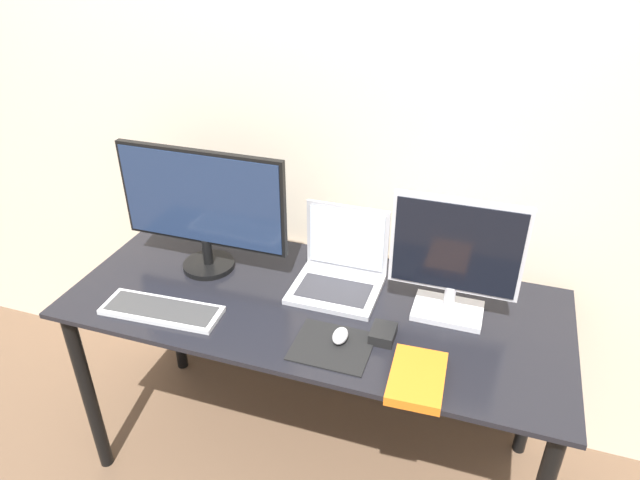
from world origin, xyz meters
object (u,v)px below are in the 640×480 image
object	(u,v)px
monitor_left	(202,206)
monitor_right	(455,258)
keyboard	(162,310)
power_brick	(383,334)
mouse	(340,336)
book	(417,378)
laptop	(340,268)

from	to	relation	value
monitor_left	monitor_right	xyz separation A→B (m)	(0.88, -0.00, -0.04)
keyboard	power_brick	bearing A→B (deg)	8.18
power_brick	monitor_left	bearing A→B (deg)	164.64
mouse	book	distance (m)	0.27
keyboard	book	world-z (taller)	book
monitor_left	monitor_right	distance (m)	0.88
keyboard	mouse	xyz separation A→B (m)	(0.60, 0.05, 0.01)
mouse	keyboard	bearing A→B (deg)	-175.67
keyboard	monitor_right	bearing A→B (deg)	18.38
laptop	keyboard	xyz separation A→B (m)	(-0.51, -0.35, -0.06)
monitor_right	mouse	size ratio (longest dim) A/B	5.59
monitor_left	monitor_right	size ratio (longest dim) A/B	1.50
monitor_left	book	distance (m)	0.94
monitor_left	keyboard	xyz separation A→B (m)	(-0.02, -0.30, -0.25)
monitor_left	laptop	size ratio (longest dim) A/B	2.08
laptop	mouse	distance (m)	0.32
keyboard	power_brick	xyz separation A→B (m)	(0.72, 0.10, 0.01)
monitor_left	mouse	xyz separation A→B (m)	(0.59, -0.25, -0.23)
power_brick	monitor_right	bearing A→B (deg)	48.19
mouse	power_brick	xyz separation A→B (m)	(0.12, 0.06, -0.01)
mouse	monitor_left	bearing A→B (deg)	156.67
keyboard	mouse	world-z (taller)	mouse
monitor_right	mouse	bearing A→B (deg)	-139.42
monitor_right	keyboard	size ratio (longest dim) A/B	1.02
monitor_right	book	bearing A→B (deg)	-96.47
book	power_brick	xyz separation A→B (m)	(-0.13, 0.15, 0.00)
keyboard	power_brick	distance (m)	0.73
laptop	monitor_right	bearing A→B (deg)	-7.65
monitor_left	book	world-z (taller)	monitor_left
monitor_left	power_brick	size ratio (longest dim) A/B	6.65
laptop	book	size ratio (longest dim) A/B	1.29
laptop	keyboard	bearing A→B (deg)	-145.56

